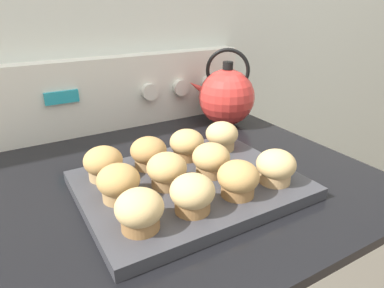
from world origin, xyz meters
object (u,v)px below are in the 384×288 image
(muffin_r0_c3, at_px, (276,167))
(muffin_r1_c0, at_px, (119,183))
(muffin_pan, at_px, (190,185))
(muffin_r0_c0, at_px, (140,211))
(tea_kettle, at_px, (226,96))
(muffin_r1_c2, at_px, (211,160))
(muffin_r2_c1, at_px, (149,153))
(muffin_r2_c0, at_px, (103,163))
(muffin_r0_c2, at_px, (238,179))
(muffin_r2_c3, at_px, (222,136))
(muffin_r1_c1, at_px, (167,170))
(muffin_r2_c2, at_px, (187,144))
(muffin_r0_c1, at_px, (192,194))

(muffin_r0_c3, relative_size, muffin_r1_c0, 1.00)
(muffin_r1_c0, bearing_deg, muffin_pan, -1.21)
(muffin_r0_c0, xyz_separation_m, tea_kettle, (0.41, 0.36, 0.03))
(muffin_r1_c2, height_order, muffin_r2_c1, same)
(tea_kettle, bearing_deg, muffin_r2_c0, -155.99)
(muffin_pan, bearing_deg, muffin_r0_c2, -63.04)
(muffin_r1_c0, bearing_deg, muffin_r0_c0, -90.41)
(muffin_r2_c3, bearing_deg, muffin_r2_c0, -179.99)
(muffin_r0_c3, relative_size, muffin_r2_c1, 1.00)
(muffin_r1_c0, distance_m, muffin_r2_c0, 0.08)
(muffin_r2_c3, bearing_deg, muffin_r1_c1, -154.57)
(muffin_r1_c1, relative_size, tea_kettle, 0.34)
(muffin_r0_c3, relative_size, tea_kettle, 0.34)
(muffin_r0_c0, distance_m, muffin_r2_c1, 0.20)
(muffin_pan, distance_m, muffin_r0_c2, 0.11)
(muffin_r1_c0, bearing_deg, muffin_r0_c3, -18.42)
(muffin_r2_c1, xyz_separation_m, tea_kettle, (0.31, 0.18, 0.03))
(muffin_r2_c1, bearing_deg, tea_kettle, 29.84)
(muffin_r2_c1, bearing_deg, muffin_r1_c0, -137.22)
(muffin_r1_c1, bearing_deg, muffin_pan, -2.95)
(muffin_r0_c3, bearing_deg, muffin_r2_c2, 117.29)
(muffin_r0_c0, relative_size, muffin_r2_c2, 1.00)
(muffin_r2_c3, bearing_deg, tea_kettle, 52.32)
(muffin_r2_c1, bearing_deg, muffin_r0_c0, -117.49)
(muffin_r0_c2, bearing_deg, muffin_r1_c0, 153.19)
(muffin_r2_c0, height_order, muffin_r2_c3, same)
(muffin_pan, distance_m, muffin_r2_c2, 0.10)
(tea_kettle, bearing_deg, muffin_r0_c3, -111.81)
(muffin_r2_c1, relative_size, tea_kettle, 0.34)
(muffin_r0_c3, xyz_separation_m, muffin_r2_c0, (-0.26, 0.17, 0.00))
(muffin_r2_c2, bearing_deg, muffin_pan, -116.69)
(muffin_r0_c2, height_order, muffin_r2_c1, same)
(muffin_r2_c3, bearing_deg, muffin_r0_c3, -90.54)
(tea_kettle, bearing_deg, muffin_r1_c0, -146.88)
(tea_kettle, bearing_deg, muffin_r0_c2, -122.71)
(muffin_pan, bearing_deg, muffin_r2_c2, 63.31)
(muffin_pan, height_order, tea_kettle, tea_kettle)
(muffin_r1_c0, xyz_separation_m, muffin_r2_c2, (0.18, 0.08, 0.00))
(muffin_r0_c2, bearing_deg, muffin_r1_c1, 134.98)
(muffin_r1_c2, bearing_deg, muffin_pan, 178.76)
(muffin_r0_c2, relative_size, muffin_r1_c1, 1.00)
(muffin_r1_c2, distance_m, tea_kettle, 0.35)
(muffin_pan, relative_size, muffin_r0_c1, 5.50)
(muffin_r0_c3, xyz_separation_m, muffin_r2_c2, (-0.09, 0.17, 0.00))
(muffin_r0_c0, distance_m, tea_kettle, 0.54)
(muffin_r1_c1, bearing_deg, muffin_r1_c2, -2.08)
(muffin_r0_c1, height_order, muffin_r2_c1, same)
(muffin_r2_c3, distance_m, tea_kettle, 0.23)
(muffin_r1_c0, bearing_deg, muffin_r2_c1, 42.78)
(muffin_r0_c1, relative_size, muffin_r2_c0, 1.00)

